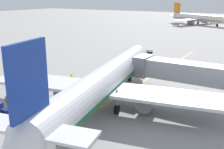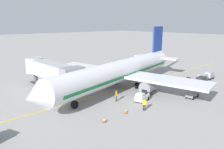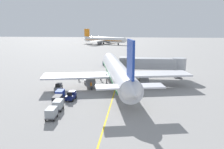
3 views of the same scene
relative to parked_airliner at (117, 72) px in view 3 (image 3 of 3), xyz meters
The scene contains 18 objects.
ground_plane 3.43m from the parked_airliner, 97.07° to the left, with size 400.00×400.00×0.00m, color gray.
gate_lead_in_line 3.43m from the parked_airliner, 97.07° to the left, with size 0.24×80.00×0.01m, color gold.
parked_airliner is the anchor object (origin of this frame).
jet_bridge 12.19m from the parked_airliner, 49.72° to the left, with size 15.92×3.50×4.98m.
pushback_tractor 25.04m from the parked_airliner, 101.38° to the left, with size 3.45×4.86×2.40m.
baggage_tug_lead 12.24m from the parked_airliner, 156.95° to the right, with size 1.52×2.61×1.62m.
baggage_tug_trailing 7.64m from the parked_airliner, 160.94° to the left, with size 1.78×2.71×1.62m.
baggage_tug_spare 12.37m from the parked_airliner, 126.18° to the right, with size 1.43×2.58×1.62m.
baggage_cart_front 13.42m from the parked_airliner, 133.94° to the right, with size 1.40×2.93×1.58m.
baggage_cart_second_in_train 15.47m from the parked_airliner, 124.16° to the right, with size 1.40×2.93×1.58m.
baggage_cart_third_in_train 16.92m from the parked_airliner, 117.59° to the right, with size 1.40×2.93×1.58m.
baggage_cart_tail_end 19.87m from the parked_airliner, 112.64° to the right, with size 1.40×2.93×1.58m.
ground_crew_wing_walker 10.70m from the parked_airliner, 152.60° to the left, with size 0.54×0.61×1.69m.
ground_crew_loader 6.92m from the parked_airliner, 129.23° to the left, with size 0.60×0.55×1.69m.
ground_crew_marshaller 6.28m from the parked_airliner, 146.50° to the right, with size 0.25×0.73×1.69m.
safety_cone_nose_left 11.34m from the parked_airliner, 138.56° to the left, with size 0.36×0.36×0.59m.
safety_cone_nose_right 14.22m from the parked_airliner, 127.19° to the left, with size 0.36×0.36×0.59m.
distant_taxiing_airliner 111.17m from the parked_airliner, 98.77° to the left, with size 33.54×28.01×10.10m.
Camera 3 is at (3.62, -48.51, 12.59)m, focal length 37.41 mm.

